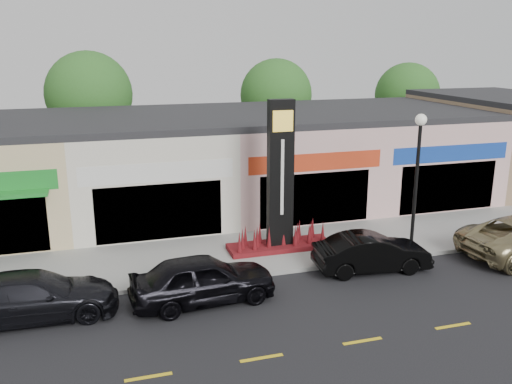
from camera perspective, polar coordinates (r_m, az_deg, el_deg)
ground at (r=17.71m, az=-2.36°, el=-12.10°), size 120.00×120.00×0.00m
sidewalk at (r=21.54m, az=-5.26°, el=-6.78°), size 52.00×4.30×0.15m
curb at (r=19.51m, az=-3.92°, el=-9.17°), size 52.00×0.20×0.15m
shop_cream at (r=27.44m, az=-11.46°, el=2.87°), size 7.00×10.01×4.80m
shop_pink_w at (r=28.89m, az=2.51°, el=3.77°), size 7.00×10.01×4.80m
shop_pink_e at (r=31.85m, az=14.53°, el=4.37°), size 7.00×10.01×4.80m
shop_tan at (r=35.90m, az=24.22°, el=5.11°), size 7.00×10.01×5.30m
tree_rear_west at (r=34.88m, az=-17.16°, el=9.78°), size 5.20×5.20×7.83m
tree_rear_mid at (r=36.86m, az=2.13°, el=10.17°), size 4.80×4.80×7.29m
tree_rear_east at (r=41.20m, az=15.62°, el=9.80°), size 4.60×4.60×6.94m
lamp_east_near at (r=21.84m, az=16.59°, el=2.30°), size 0.44×0.44×5.47m
pylon_sign at (r=21.44m, az=2.56°, el=-0.63°), size 4.20×1.30×6.00m
car_dark_sedan at (r=18.11m, az=-22.37°, el=-10.11°), size 2.08×5.04×1.46m
car_black_sedan at (r=17.82m, az=-5.62°, el=-9.11°), size 2.26×4.84×1.60m
car_black_conv at (r=20.57m, az=12.10°, el=-6.27°), size 1.87×4.39×1.41m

